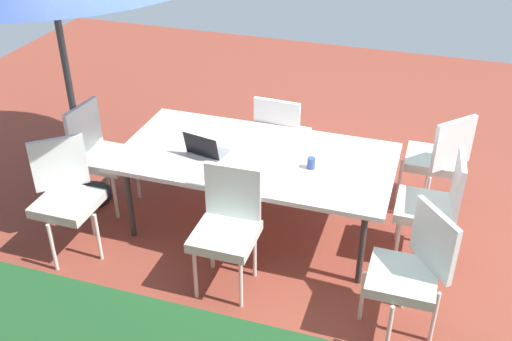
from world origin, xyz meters
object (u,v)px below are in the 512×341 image
Objects in this scene: chair_south at (281,135)px; chair_northwest at (411,269)px; chair_north at (227,225)px; laptop at (206,150)px; dining_table at (256,160)px; chair_west at (434,203)px; chair_east at (100,151)px; chair_southwest at (438,156)px; cup at (311,163)px; chair_northeast at (65,193)px.

chair_south is 1.00× the size of chair_northwest.
chair_north is 0.78m from laptop.
chair_south reaches higher than laptop.
dining_table is 0.78m from chair_south.
chair_west and chair_east have the same top height.
chair_northwest is at bearing -99.63° from chair_east.
laptop is (1.85, 0.93, 0.24)m from chair_southwest.
chair_north is at bearing 54.98° from cup.
chair_south is at bearing 88.79° from chair_north.
chair_northwest is at bearing -10.33° from chair_west.
dining_table is 1.49m from chair_east.
dining_table is at bearing -151.69° from laptop.
dining_table is 0.50m from cup.
chair_west and chair_northeast have the same top height.
chair_southwest is (-1.44, -1.54, 0.00)m from chair_north.
chair_south and chair_southwest have the same top height.
chair_southwest and chair_northwest have the same top height.
chair_east is at bearing -92.25° from chair_west.
chair_northeast is at bearing -130.45° from chair_northwest.
cup is (0.97, 0.87, 0.24)m from chair_southwest.
chair_west is at bearing -173.95° from cup.
chair_east reaches higher than cup.
chair_north is at bearing 90.95° from dining_table.
chair_northwest reaches higher than laptop.
chair_northeast is (2.86, 0.78, 0.00)m from chair_west.
chair_north is at bearing -109.34° from chair_east.
chair_east is at bearing 1.58° from dining_table.
chair_southwest reaches higher than cup.
chair_east is at bearing -144.07° from chair_northwest.
chair_west is 1.00× the size of chair_southwest.
dining_table is 6.30× the size of laptop.
chair_north is at bearing -39.88° from chair_northeast.
chair_north is 1.00× the size of chair_west.
chair_northwest is at bearing 40.40° from chair_southwest.
chair_east is (1.48, 0.04, -0.15)m from dining_table.
laptop is 0.88m from cup.
dining_table is 0.42m from laptop.
chair_east is 1.11m from laptop.
chair_northwest is at bearing 149.11° from dining_table.
dining_table is 1.58m from chair_northeast.
chair_northeast reaches higher than cup.
chair_southwest is 1.32m from cup.
chair_northeast is 0.71m from chair_east.
chair_north is 1.00× the size of chair_northwest.
chair_south is at bearing -119.99° from chair_west.
dining_table is at bearing -82.75° from chair_east.
chair_northeast is 2.76m from chair_northwest.
chair_northeast is 1.19m from laptop.
laptop is at bearing 122.10° from chair_north.
cup is at bearing -20.12° from chair_northeast.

